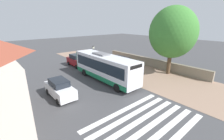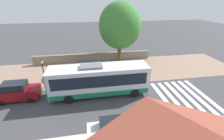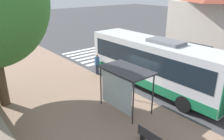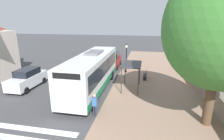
{
  "view_description": "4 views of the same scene",
  "coord_description": "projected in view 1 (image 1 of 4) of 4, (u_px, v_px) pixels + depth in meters",
  "views": [
    {
      "loc": [
        13.36,
        15.26,
        7.57
      ],
      "look_at": [
        1.11,
        0.9,
        1.5
      ],
      "focal_mm": 24.0,
      "sensor_mm": 36.0,
      "label": 1
    },
    {
      "loc": [
        16.23,
        -0.81,
        9.88
      ],
      "look_at": [
        0.93,
        1.71,
        2.56
      ],
      "focal_mm": 24.0,
      "sensor_mm": 36.0,
      "label": 2
    },
    {
      "loc": [
        -9.71,
        -9.06,
        6.82
      ],
      "look_at": [
        -0.07,
        2.65,
        1.02
      ],
      "focal_mm": 35.0,
      "sensor_mm": 36.0,
      "label": 3
    },
    {
      "loc": [
        -3.19,
        15.29,
        6.58
      ],
      "look_at": [
        -0.56,
        2.0,
        2.65
      ],
      "focal_mm": 28.0,
      "sensor_mm": 36.0,
      "label": 4
    }
  ],
  "objects": [
    {
      "name": "pedestrian",
      "position": [
        140.0,
        80.0,
        17.76
      ],
      "size": [
        0.34,
        0.23,
        1.71
      ],
      "color": "#2D3347",
      "rests_on": "ground"
    },
    {
      "name": "ground_plane",
      "position": [
        114.0,
        77.0,
        21.62
      ],
      "size": [
        120.0,
        120.0,
        0.0
      ],
      "primitive_type": "plane",
      "color": "#424244",
      "rests_on": "ground"
    },
    {
      "name": "parked_car_behind_bus",
      "position": [
        76.0,
        60.0,
        26.73
      ],
      "size": [
        1.84,
        4.5,
        2.08
      ],
      "color": "maroon",
      "rests_on": "ground"
    },
    {
      "name": "bus_shelter",
      "position": [
        120.0,
        59.0,
        22.84
      ],
      "size": [
        1.83,
        3.05,
        2.54
      ],
      "color": "#2D2D33",
      "rests_on": "ground"
    },
    {
      "name": "parked_car_far_lane",
      "position": [
        60.0,
        89.0,
        15.62
      ],
      "size": [
        1.89,
        4.41,
        1.91
      ],
      "color": "silver",
      "rests_on": "ground"
    },
    {
      "name": "street_lamp_near",
      "position": [
        94.0,
        54.0,
        25.92
      ],
      "size": [
        0.28,
        0.28,
        3.72
      ],
      "color": "black",
      "rests_on": "ground"
    },
    {
      "name": "shade_tree",
      "position": [
        173.0,
        33.0,
        21.12
      ],
      "size": [
        6.57,
        6.57,
        9.76
      ],
      "color": "brown",
      "rests_on": "ground"
    },
    {
      "name": "stone_wall",
      "position": [
        150.0,
        62.0,
        26.68
      ],
      "size": [
        0.6,
        20.0,
        1.46
      ],
      "color": "gray",
      "rests_on": "ground"
    },
    {
      "name": "bus",
      "position": [
        105.0,
        67.0,
        19.89
      ],
      "size": [
        2.7,
        10.75,
        3.62
      ],
      "color": "silver",
      "rests_on": "ground"
    },
    {
      "name": "sidewalk_plaza",
      "position": [
        135.0,
        71.0,
        24.4
      ],
      "size": [
        9.0,
        44.0,
        0.02
      ],
      "color": "#937560",
      "rests_on": "ground"
    },
    {
      "name": "crosswalk_stripes",
      "position": [
        145.0,
        123.0,
        11.72
      ],
      "size": [
        9.0,
        5.25,
        0.01
      ],
      "color": "silver",
      "rests_on": "ground"
    },
    {
      "name": "bench",
      "position": [
        112.0,
        64.0,
        26.46
      ],
      "size": [
        0.4,
        1.7,
        0.88
      ],
      "color": "#333338",
      "rests_on": "ground"
    }
  ]
}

